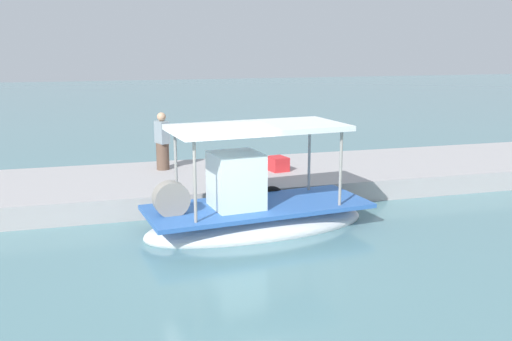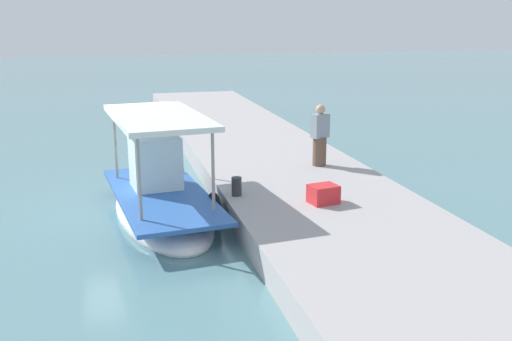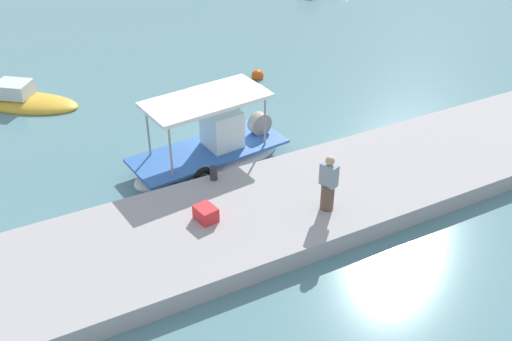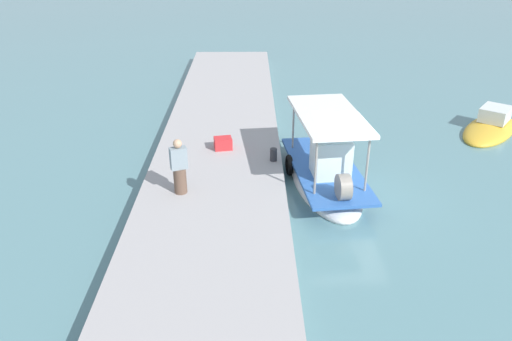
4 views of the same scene
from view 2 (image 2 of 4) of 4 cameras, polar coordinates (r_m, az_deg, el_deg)
ground_plane at (r=15.35m, az=-12.24°, el=-3.40°), size 120.00×120.00×0.00m
dock_quay at (r=16.01m, az=3.67°, el=-1.24°), size 36.00×4.50×0.58m
main_fishing_boat at (r=14.37m, az=-9.22°, el=-2.68°), size 5.68×2.66×2.84m
fisherman_near_bollard at (r=16.64m, az=6.22°, el=3.14°), size 0.50×0.56×1.74m
mooring_bollard at (r=13.87m, az=-1.90°, el=-1.56°), size 0.24×0.24×0.45m
cargo_crate at (r=13.41m, az=6.56°, el=-2.29°), size 0.60×0.70×0.42m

